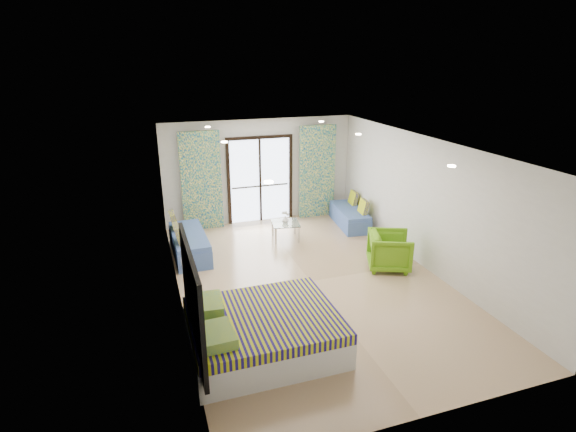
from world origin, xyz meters
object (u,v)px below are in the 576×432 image
object	(u,v)px
coffee_table	(285,225)
armchair	(390,249)
daybed_right	(350,216)
daybed_left	(189,243)
bed	(262,332)

from	to	relation	value
coffee_table	armchair	xyz separation A→B (m)	(1.56, -2.18, 0.05)
daybed_right	armchair	size ratio (longest dim) A/B	1.98
daybed_left	armchair	size ratio (longest dim) A/B	2.17
daybed_left	daybed_right	world-z (taller)	daybed_left
coffee_table	daybed_right	bearing A→B (deg)	11.39
daybed_right	coffee_table	size ratio (longest dim) A/B	2.30
bed	armchair	xyz separation A→B (m)	(3.25, 1.86, 0.11)
bed	daybed_left	world-z (taller)	daybed_left
bed	armchair	size ratio (longest dim) A/B	2.57
daybed_right	coffee_table	world-z (taller)	daybed_right
armchair	coffee_table	bearing A→B (deg)	58.26
daybed_left	bed	bearing A→B (deg)	-81.69
daybed_left	coffee_table	size ratio (longest dim) A/B	2.51
bed	armchair	distance (m)	3.74
daybed_right	daybed_left	bearing A→B (deg)	-165.25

